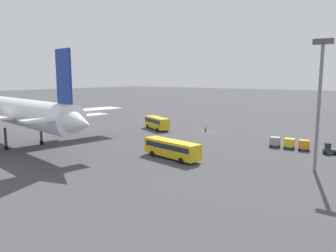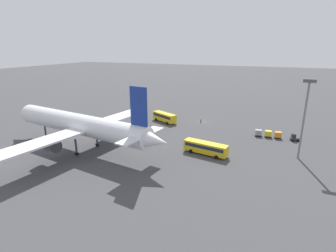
# 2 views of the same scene
# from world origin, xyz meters

# --- Properties ---
(ground_plane) EXTENTS (600.00, 600.00, 0.00)m
(ground_plane) POSITION_xyz_m (0.00, 0.00, 0.00)
(ground_plane) COLOR #424244
(airplane) EXTENTS (54.47, 46.94, 18.77)m
(airplane) POSITION_xyz_m (22.43, 39.54, 7.06)
(airplane) COLOR silver
(airplane) RESTS_ON ground
(shuttle_bus_near) EXTENTS (10.59, 7.21, 3.38)m
(shuttle_bus_near) POSITION_xyz_m (12.97, 5.71, 2.01)
(shuttle_bus_near) COLOR gold
(shuttle_bus_near) RESTS_ON ground
(shuttle_bus_far) EXTENTS (11.95, 4.74, 3.21)m
(shuttle_bus_far) POSITION_xyz_m (-9.11, 29.58, 1.93)
(shuttle_bus_far) COLOR gold
(shuttle_bus_far) RESTS_ON ground
(baggage_tug) EXTENTS (2.66, 2.18, 2.10)m
(baggage_tug) POSITION_xyz_m (-30.90, 9.48, 0.94)
(baggage_tug) COLOR #333338
(baggage_tug) RESTS_ON ground
(worker_person) EXTENTS (0.38, 0.38, 1.74)m
(worker_person) POSITION_xyz_m (0.27, 1.10, 0.87)
(worker_person) COLOR #1E1E2D
(worker_person) RESTS_ON ground
(cargo_cart_orange) EXTENTS (2.15, 1.87, 2.06)m
(cargo_cart_orange) POSITION_xyz_m (-26.33, 9.04, 1.19)
(cargo_cart_orange) COLOR #38383D
(cargo_cart_orange) RESTS_ON ground
(cargo_cart_yellow) EXTENTS (2.15, 1.87, 2.06)m
(cargo_cart_yellow) POSITION_xyz_m (-23.49, 9.02, 1.19)
(cargo_cart_yellow) COLOR #38383D
(cargo_cart_yellow) RESTS_ON ground
(cargo_cart_grey) EXTENTS (2.15, 1.87, 2.06)m
(cargo_cart_grey) POSITION_xyz_m (-20.65, 9.16, 1.19)
(cargo_cart_grey) COLOR #38383D
(cargo_cart_grey) RESTS_ON ground
(light_pole) EXTENTS (2.80, 0.70, 19.79)m
(light_pole) POSITION_xyz_m (-31.33, 22.96, 11.95)
(light_pole) COLOR slate
(light_pole) RESTS_ON ground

